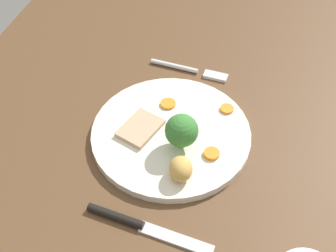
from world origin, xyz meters
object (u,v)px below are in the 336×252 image
(carrot_coin_side, at_px, (227,109))
(fork, at_px, (191,70))
(carrot_coin_back, at_px, (212,154))
(roast_potato_left, at_px, (181,169))
(knife, at_px, (137,224))
(broccoli_floret, at_px, (182,131))
(dinner_plate, at_px, (168,133))
(carrot_coin_front, at_px, (168,104))
(meat_slice_main, at_px, (140,128))

(carrot_coin_side, height_order, fork, carrot_coin_side)
(carrot_coin_back, bearing_deg, roast_potato_left, -36.55)
(roast_potato_left, xyz_separation_m, carrot_coin_back, (-0.05, 0.04, -0.01))
(carrot_coin_back, xyz_separation_m, knife, (0.14, -0.08, -0.01))
(roast_potato_left, bearing_deg, broccoli_floret, -167.63)
(carrot_coin_side, relative_size, knife, 0.12)
(dinner_plate, xyz_separation_m, roast_potato_left, (0.08, 0.04, 0.02))
(carrot_coin_front, distance_m, carrot_coin_side, 0.10)
(broccoli_floret, height_order, fork, broccoli_floret)
(dinner_plate, distance_m, knife, 0.17)
(meat_slice_main, distance_m, carrot_coin_front, 0.07)
(dinner_plate, distance_m, broccoli_floret, 0.06)
(roast_potato_left, relative_size, knife, 0.22)
(carrot_coin_front, xyz_separation_m, carrot_coin_side, (-0.01, 0.10, -0.00))
(meat_slice_main, bearing_deg, fork, 165.55)
(fork, height_order, knife, knife)
(carrot_coin_front, height_order, carrot_coin_side, same)
(broccoli_floret, bearing_deg, dinner_plate, -134.49)
(dinner_plate, height_order, fork, dinner_plate)
(roast_potato_left, distance_m, fork, 0.26)
(carrot_coin_front, relative_size, carrot_coin_side, 1.15)
(carrot_coin_back, bearing_deg, meat_slice_main, -100.69)
(meat_slice_main, height_order, roast_potato_left, roast_potato_left)
(carrot_coin_back, xyz_separation_m, broccoli_floret, (-0.01, -0.05, 0.03))
(fork, bearing_deg, dinner_plate, -85.39)
(fork, bearing_deg, broccoli_floret, -77.11)
(fork, xyz_separation_m, knife, (0.34, -0.00, 0.00))
(carrot_coin_side, xyz_separation_m, knife, (0.24, -0.09, -0.01))
(meat_slice_main, height_order, carrot_coin_front, meat_slice_main)
(carrot_coin_front, height_order, fork, carrot_coin_front)
(carrot_coin_back, distance_m, knife, 0.16)
(meat_slice_main, xyz_separation_m, carrot_coin_front, (-0.07, 0.03, -0.00))
(carrot_coin_front, height_order, knife, carrot_coin_front)
(meat_slice_main, xyz_separation_m, fork, (-0.18, 0.05, -0.01))
(roast_potato_left, xyz_separation_m, fork, (-0.25, -0.04, -0.03))
(roast_potato_left, relative_size, carrot_coin_back, 1.66)
(carrot_coin_front, bearing_deg, roast_potato_left, 21.30)
(meat_slice_main, bearing_deg, carrot_coin_front, 156.59)
(meat_slice_main, xyz_separation_m, carrot_coin_side, (-0.08, 0.13, -0.00))
(broccoli_floret, height_order, knife, broccoli_floret)
(meat_slice_main, distance_m, broccoli_floret, 0.08)
(roast_potato_left, height_order, broccoli_floret, broccoli_floret)
(carrot_coin_back, height_order, fork, carrot_coin_back)
(roast_potato_left, relative_size, broccoli_floret, 0.65)
(roast_potato_left, relative_size, carrot_coin_side, 1.76)
(broccoli_floret, bearing_deg, fork, -172.60)
(meat_slice_main, bearing_deg, carrot_coin_side, 121.82)
(broccoli_floret, bearing_deg, carrot_coin_side, 149.51)
(broccoli_floret, bearing_deg, knife, -11.12)
(carrot_coin_back, distance_m, carrot_coin_side, 0.10)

